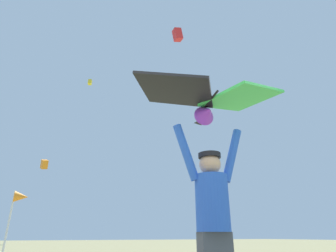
{
  "coord_description": "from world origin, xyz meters",
  "views": [
    {
      "loc": [
        -1.3,
        -2.28,
        0.78
      ],
      "look_at": [
        0.36,
        1.1,
        2.31
      ],
      "focal_mm": 29.14,
      "sensor_mm": 36.0,
      "label": 1
    }
  ],
  "objects_px": {
    "held_stunt_kite": "(209,99)",
    "distant_kite_white_overhead_distant": "(210,189)",
    "distant_kite_yellow_far_center": "(90,82)",
    "distant_kite_red_mid_left": "(178,35)",
    "distant_kite_black_low_right": "(202,121)",
    "distant_kite_orange_high_right": "(44,164)",
    "marker_flag": "(19,202)",
    "kite_flyer_person": "(213,219)"
  },
  "relations": [
    {
      "from": "distant_kite_black_low_right",
      "to": "distant_kite_white_overhead_distant",
      "type": "height_order",
      "value": "distant_kite_black_low_right"
    },
    {
      "from": "kite_flyer_person",
      "to": "held_stunt_kite",
      "type": "xyz_separation_m",
      "value": [
        -0.02,
        -0.07,
        1.3
      ]
    },
    {
      "from": "kite_flyer_person",
      "to": "distant_kite_red_mid_left",
      "type": "xyz_separation_m",
      "value": [
        8.82,
        16.72,
        18.47
      ]
    },
    {
      "from": "distant_kite_yellow_far_center",
      "to": "marker_flag",
      "type": "xyz_separation_m",
      "value": [
        -4.38,
        -22.99,
        -16.66
      ]
    },
    {
      "from": "distant_kite_orange_high_right",
      "to": "marker_flag",
      "type": "height_order",
      "value": "distant_kite_orange_high_right"
    },
    {
      "from": "distant_kite_black_low_right",
      "to": "distant_kite_orange_high_right",
      "type": "bearing_deg",
      "value": 104.58
    },
    {
      "from": "kite_flyer_person",
      "to": "distant_kite_black_low_right",
      "type": "bearing_deg",
      "value": 56.45
    },
    {
      "from": "distant_kite_orange_high_right",
      "to": "distant_kite_white_overhead_distant",
      "type": "distance_m",
      "value": 21.39
    },
    {
      "from": "distant_kite_red_mid_left",
      "to": "distant_kite_orange_high_right",
      "type": "bearing_deg",
      "value": 119.76
    },
    {
      "from": "distant_kite_white_overhead_distant",
      "to": "marker_flag",
      "type": "relative_size",
      "value": 1.04
    },
    {
      "from": "held_stunt_kite",
      "to": "distant_kite_black_low_right",
      "type": "distance_m",
      "value": 11.15
    },
    {
      "from": "distant_kite_black_low_right",
      "to": "marker_flag",
      "type": "bearing_deg",
      "value": -152.07
    },
    {
      "from": "held_stunt_kite",
      "to": "distant_kite_white_overhead_distant",
      "type": "distance_m",
      "value": 20.53
    },
    {
      "from": "held_stunt_kite",
      "to": "distant_kite_red_mid_left",
      "type": "bearing_deg",
      "value": 62.25
    },
    {
      "from": "distant_kite_white_overhead_distant",
      "to": "kite_flyer_person",
      "type": "bearing_deg",
      "value": -124.83
    },
    {
      "from": "kite_flyer_person",
      "to": "distant_kite_orange_high_right",
      "type": "height_order",
      "value": "distant_kite_orange_high_right"
    },
    {
      "from": "distant_kite_red_mid_left",
      "to": "marker_flag",
      "type": "xyz_separation_m",
      "value": [
        -10.69,
        -12.14,
        -17.93
      ]
    },
    {
      "from": "held_stunt_kite",
      "to": "distant_kite_white_overhead_distant",
      "type": "bearing_deg",
      "value": 55.25
    },
    {
      "from": "distant_kite_black_low_right",
      "to": "marker_flag",
      "type": "distance_m",
      "value": 9.84
    },
    {
      "from": "kite_flyer_person",
      "to": "distant_kite_white_overhead_distant",
      "type": "relative_size",
      "value": 1.09
    },
    {
      "from": "distant_kite_white_overhead_distant",
      "to": "marker_flag",
      "type": "bearing_deg",
      "value": -138.05
    },
    {
      "from": "distant_kite_black_low_right",
      "to": "marker_flag",
      "type": "relative_size",
      "value": 0.47
    },
    {
      "from": "distant_kite_red_mid_left",
      "to": "kite_flyer_person",
      "type": "bearing_deg",
      "value": -117.81
    },
    {
      "from": "held_stunt_kite",
      "to": "distant_kite_orange_high_right",
      "type": "bearing_deg",
      "value": 91.33
    },
    {
      "from": "distant_kite_yellow_far_center",
      "to": "distant_kite_white_overhead_distant",
      "type": "bearing_deg",
      "value": -50.05
    },
    {
      "from": "distant_kite_red_mid_left",
      "to": "held_stunt_kite",
      "type": "bearing_deg",
      "value": -117.75
    },
    {
      "from": "distant_kite_black_low_right",
      "to": "held_stunt_kite",
      "type": "bearing_deg",
      "value": -123.41
    },
    {
      "from": "distant_kite_black_low_right",
      "to": "kite_flyer_person",
      "type": "bearing_deg",
      "value": -123.55
    },
    {
      "from": "distant_kite_orange_high_right",
      "to": "distant_kite_black_low_right",
      "type": "bearing_deg",
      "value": -75.42
    },
    {
      "from": "marker_flag",
      "to": "held_stunt_kite",
      "type": "bearing_deg",
      "value": -68.31
    },
    {
      "from": "distant_kite_orange_high_right",
      "to": "distant_kite_red_mid_left",
      "type": "distance_m",
      "value": 22.03
    },
    {
      "from": "distant_kite_black_low_right",
      "to": "distant_kite_yellow_far_center",
      "type": "bearing_deg",
      "value": 99.5
    },
    {
      "from": "distant_kite_yellow_far_center",
      "to": "distant_kite_black_low_right",
      "type": "height_order",
      "value": "distant_kite_yellow_far_center"
    },
    {
      "from": "distant_kite_yellow_far_center",
      "to": "distant_kite_red_mid_left",
      "type": "bearing_deg",
      "value": -59.84
    },
    {
      "from": "kite_flyer_person",
      "to": "distant_kite_red_mid_left",
      "type": "relative_size",
      "value": 1.41
    },
    {
      "from": "distant_kite_yellow_far_center",
      "to": "held_stunt_kite",
      "type": "bearing_deg",
      "value": -95.24
    },
    {
      "from": "distant_kite_red_mid_left",
      "to": "distant_kite_black_low_right",
      "type": "xyz_separation_m",
      "value": [
        -3.12,
        -8.13,
        -13.08
      ]
    },
    {
      "from": "distant_kite_yellow_far_center",
      "to": "marker_flag",
      "type": "bearing_deg",
      "value": -100.8
    },
    {
      "from": "held_stunt_kite",
      "to": "distant_kite_white_overhead_distant",
      "type": "relative_size",
      "value": 0.99
    },
    {
      "from": "distant_kite_yellow_far_center",
      "to": "distant_kite_black_low_right",
      "type": "bearing_deg",
      "value": -80.5
    },
    {
      "from": "kite_flyer_person",
      "to": "distant_kite_yellow_far_center",
      "type": "bearing_deg",
      "value": 84.78
    },
    {
      "from": "kite_flyer_person",
      "to": "marker_flag",
      "type": "relative_size",
      "value": 1.13
    }
  ]
}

